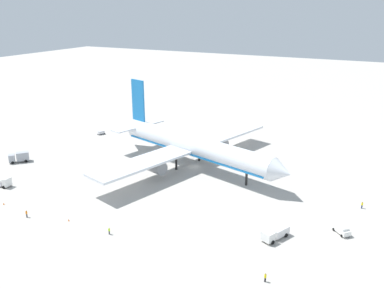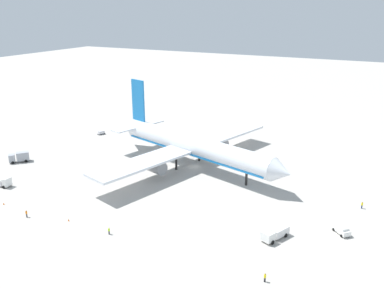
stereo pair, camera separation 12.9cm
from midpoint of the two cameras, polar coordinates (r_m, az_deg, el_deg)
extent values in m
plane|color=#ADA8A0|center=(129.52, 0.39, -3.22)|extent=(600.00, 600.00, 0.00)
cylinder|color=silver|center=(127.08, 0.39, -0.28)|extent=(56.09, 21.80, 6.48)
cone|color=silver|center=(109.86, 12.31, -3.82)|extent=(6.73, 7.53, 6.35)
cone|color=silver|center=(149.26, -8.52, 2.39)|extent=(7.92, 7.70, 6.15)
cube|color=#1972BF|center=(142.77, -7.40, 5.97)|extent=(5.91, 2.13, 14.11)
cube|color=silver|center=(148.78, -5.74, 2.97)|extent=(6.75, 10.00, 0.36)
cube|color=silver|center=(142.04, -9.09, 2.07)|extent=(6.75, 10.00, 0.36)
cube|color=silver|center=(142.95, 4.75, 1.40)|extent=(17.38, 32.91, 0.70)
cylinder|color=slate|center=(139.51, 3.83, 0.01)|extent=(5.97, 5.11, 3.85)
cube|color=silver|center=(117.01, -6.99, -2.62)|extent=(17.38, 32.91, 0.70)
cylinder|color=slate|center=(119.99, -4.91, -3.15)|extent=(6.31, 5.13, 3.77)
cylinder|color=black|center=(117.31, 7.52, -4.78)|extent=(0.70, 0.70, 3.78)
cylinder|color=black|center=(134.24, 1.02, -1.56)|extent=(0.70, 0.70, 3.78)
cylinder|color=black|center=(127.15, -2.15, -2.74)|extent=(0.70, 0.70, 3.78)
cube|color=#1972BF|center=(127.67, 0.39, -1.04)|extent=(53.82, 20.87, 0.50)
cube|color=white|center=(91.50, 10.42, -12.39)|extent=(3.06, 2.87, 2.00)
cube|color=silver|center=(94.14, 11.92, -11.64)|extent=(3.93, 4.92, 1.75)
cube|color=black|center=(90.76, 10.14, -12.28)|extent=(1.92, 0.88, 0.88)
cylinder|color=black|center=(91.52, 11.07, -13.16)|extent=(0.63, 0.95, 0.90)
cylinder|color=black|center=(92.81, 9.88, -12.60)|extent=(0.63, 0.95, 0.90)
cylinder|color=black|center=(94.58, 12.82, -12.16)|extent=(0.63, 0.95, 0.90)
cylinder|color=black|center=(95.83, 11.65, -11.64)|extent=(0.63, 0.95, 0.90)
cube|color=#999EA5|center=(144.54, -23.54, -1.79)|extent=(2.94, 2.89, 2.36)
cube|color=#999EA5|center=(144.33, -22.25, -1.56)|extent=(4.22, 4.36, 2.78)
cube|color=black|center=(144.38, -23.82, -1.60)|extent=(1.51, 1.33, 1.04)
cylinder|color=black|center=(143.82, -23.41, -2.37)|extent=(0.82, 0.88, 0.90)
cylinder|color=black|center=(146.00, -23.41, -2.07)|extent=(0.82, 0.88, 0.90)
cylinder|color=black|center=(143.68, -21.87, -2.19)|extent=(0.82, 0.88, 0.90)
cylinder|color=black|center=(145.85, -21.88, -1.89)|extent=(0.82, 0.88, 0.90)
cube|color=white|center=(126.02, -24.10, -4.78)|extent=(1.53, 2.45, 2.30)
cube|color=silver|center=(127.87, -24.85, -4.68)|extent=(2.99, 2.55, 1.80)
cube|color=black|center=(125.47, -23.99, -4.58)|extent=(0.21, 1.99, 1.01)
cylinder|color=black|center=(127.26, -23.69, -5.07)|extent=(0.92, 0.36, 0.90)
cylinder|color=black|center=(125.84, -24.47, -5.44)|extent=(0.92, 0.36, 0.90)
cylinder|color=black|center=(129.34, -24.59, -4.82)|extent=(0.92, 0.36, 0.90)
cube|color=white|center=(99.22, 19.90, -11.05)|extent=(4.36, 4.40, 1.10)
cube|color=white|center=(98.68, 20.03, -10.69)|extent=(3.14, 3.15, 0.55)
cylinder|color=black|center=(99.94, 18.94, -11.07)|extent=(0.61, 0.61, 0.64)
cylinder|color=black|center=(100.97, 19.80, -10.85)|extent=(0.61, 0.61, 0.64)
cylinder|color=black|center=(98.00, 19.92, -11.81)|extent=(0.61, 0.61, 0.64)
cylinder|color=black|center=(99.04, 20.80, -11.58)|extent=(0.61, 0.61, 0.64)
cube|color=#595B60|center=(166.11, -12.34, 1.40)|extent=(2.40, 3.11, 0.15)
cylinder|color=#333338|center=(165.40, -12.86, 1.29)|extent=(0.32, 0.58, 0.08)
cube|color=silver|center=(165.93, -12.35, 1.60)|extent=(2.10, 2.65, 1.09)
cylinder|color=black|center=(165.09, -12.55, 1.25)|extent=(0.27, 0.41, 0.40)
cylinder|color=black|center=(166.29, -12.77, 1.36)|extent=(0.27, 0.41, 0.40)
cylinder|color=black|center=(165.98, -11.90, 1.39)|extent=(0.27, 0.41, 0.40)
cylinder|color=black|center=(167.18, -12.13, 1.50)|extent=(0.27, 0.41, 0.40)
cylinder|color=navy|center=(112.43, 22.36, -8.00)|extent=(0.45, 0.45, 0.88)
cylinder|color=yellow|center=(112.11, 22.41, -7.65)|extent=(0.56, 0.56, 0.66)
sphere|color=#8C6647|center=(111.92, 22.44, -7.44)|extent=(0.24, 0.24, 0.24)
cylinder|color=black|center=(80.68, 10.04, -17.92)|extent=(0.38, 0.38, 0.89)
cylinder|color=yellow|center=(80.22, 10.07, -17.47)|extent=(0.48, 0.48, 0.66)
sphere|color=#8C6647|center=(79.96, 10.09, -17.21)|extent=(0.24, 0.24, 0.24)
cylinder|color=#3F3F47|center=(95.18, -11.30, -11.87)|extent=(0.42, 0.42, 0.81)
cylinder|color=#B2F219|center=(94.83, -11.33, -11.50)|extent=(0.53, 0.53, 0.61)
sphere|color=tan|center=(94.62, -11.35, -11.29)|extent=(0.22, 0.22, 0.22)
cylinder|color=#3F3F47|center=(107.63, -21.77, -9.13)|extent=(0.40, 0.40, 0.89)
cylinder|color=orange|center=(107.29, -21.82, -8.76)|extent=(0.51, 0.51, 0.66)
sphere|color=#8C6647|center=(107.09, -21.84, -8.55)|extent=(0.24, 0.24, 0.24)
cone|color=orange|center=(102.77, -16.59, -9.98)|extent=(0.36, 0.36, 0.55)
cone|color=orange|center=(116.31, -24.47, -7.48)|extent=(0.36, 0.36, 0.55)
camera|label=1|loc=(0.06, -89.97, 0.01)|focal=38.74mm
camera|label=2|loc=(0.06, 90.03, -0.01)|focal=38.74mm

